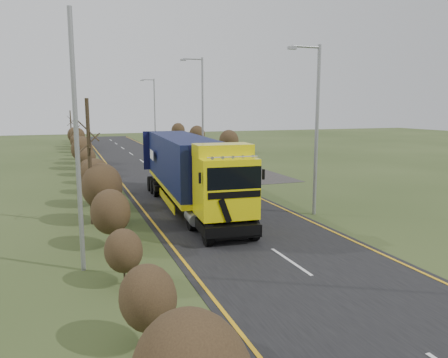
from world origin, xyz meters
TOP-DOWN VIEW (x-y plane):
  - ground at (0.00, 0.00)m, footprint 160.00×160.00m
  - road at (0.00, 10.00)m, footprint 8.00×120.00m
  - layby at (6.50, 20.00)m, footprint 6.00×18.00m
  - lane_markings at (0.00, 9.69)m, footprint 7.52×116.00m
  - hedgerow at (-6.00, 7.89)m, footprint 2.24×102.04m
  - lorry at (-1.24, 5.53)m, footprint 3.28×14.81m
  - car_red_hatchback at (6.39, 16.34)m, footprint 2.79×3.90m
  - car_blue_sedan at (6.29, 22.85)m, footprint 3.01×4.07m
  - streetlight_near at (4.58, 1.99)m, footprint 1.86×0.18m
  - streetlight_mid at (4.46, 21.38)m, footprint 2.13×0.20m
  - streetlight_far at (5.06, 46.84)m, footprint 2.06×0.19m
  - left_pole at (-7.20, -2.23)m, footprint 0.16×0.16m
  - speed_sign at (5.60, 13.87)m, footprint 0.64×0.10m
  - warning_board at (5.15, 21.16)m, footprint 0.76×0.11m

SIDE VIEW (x-z plane):
  - ground at x=0.00m, z-range 0.00..0.00m
  - road at x=0.00m, z-range 0.00..0.02m
  - layby at x=6.50m, z-range 0.00..0.02m
  - lane_markings at x=0.00m, z-range 0.03..0.03m
  - car_red_hatchback at x=6.39m, z-range 0.00..1.23m
  - car_blue_sedan at x=6.29m, z-range 0.00..1.28m
  - warning_board at x=5.15m, z-range 0.23..2.23m
  - speed_sign at x=5.60m, z-range 0.46..2.76m
  - hedgerow at x=-6.00m, z-range -1.41..4.64m
  - lorry at x=-1.24m, z-range 0.28..4.36m
  - left_pole at x=-7.20m, z-range 0.00..8.81m
  - streetlight_near at x=4.58m, z-range 0.43..9.16m
  - streetlight_far at x=5.06m, z-range 0.51..10.23m
  - streetlight_mid at x=4.46m, z-range 0.55..10.63m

